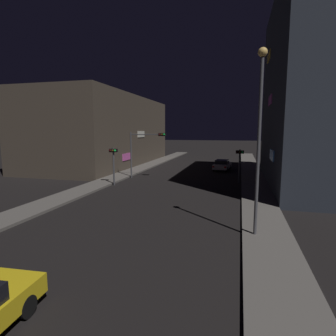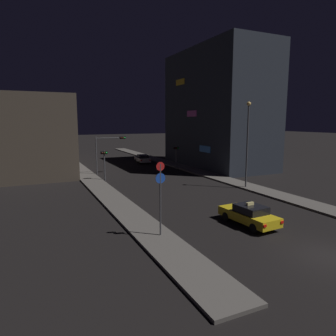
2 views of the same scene
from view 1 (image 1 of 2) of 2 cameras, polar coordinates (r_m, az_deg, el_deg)
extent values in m
cube|color=#5B5651|center=(33.37, -8.83, -1.26)|extent=(2.44, 67.04, 0.18)
cube|color=#5B5651|center=(30.69, 17.18, -2.31)|extent=(2.44, 67.04, 0.18)
cube|color=#473D33|center=(44.07, -12.90, 7.38)|extent=(11.79, 27.46, 10.24)
cube|color=#D859B2|center=(36.73, -8.46, 2.33)|extent=(0.08, 2.80, 0.90)
cube|color=white|center=(41.67, -5.57, 6.96)|extent=(0.08, 2.80, 0.90)
cube|color=#282D38|center=(29.86, 29.23, 13.70)|extent=(8.88, 19.20, 17.72)
cube|color=#337FE5|center=(25.16, 20.65, 2.52)|extent=(0.08, 2.80, 0.90)
cube|color=#D859B2|center=(29.04, 20.34, 12.98)|extent=(0.08, 2.80, 0.90)
cube|color=yellow|center=(33.64, 20.09, 20.79)|extent=(0.08, 2.80, 0.90)
cylinder|color=black|center=(9.64, -27.16, -24.10)|extent=(0.26, 0.65, 0.64)
cube|color=silver|center=(37.37, 11.15, 0.47)|extent=(2.27, 4.57, 0.60)
cube|color=black|center=(37.11, 11.12, 1.28)|extent=(1.79, 2.14, 0.50)
cube|color=red|center=(35.33, 9.34, 0.26)|extent=(0.25, 0.09, 0.16)
cube|color=red|center=(35.06, 11.74, 0.15)|extent=(0.25, 0.09, 0.16)
cylinder|color=black|center=(38.88, 10.32, 0.33)|extent=(0.29, 0.66, 0.64)
cylinder|color=black|center=(38.62, 12.65, 0.21)|extent=(0.29, 0.66, 0.64)
cylinder|color=black|center=(36.23, 9.52, -0.20)|extent=(0.29, 0.66, 0.64)
cylinder|color=black|center=(35.95, 12.02, -0.32)|extent=(0.29, 0.66, 0.64)
cylinder|color=#47474C|center=(31.00, -7.63, 2.65)|extent=(0.16, 0.16, 5.09)
cylinder|color=#47474C|center=(30.25, -4.52, 6.93)|extent=(3.61, 0.10, 0.10)
cube|color=black|center=(29.70, -1.20, 6.93)|extent=(0.80, 0.28, 0.32)
sphere|color=#3F0C0C|center=(29.60, -1.76, 6.93)|extent=(0.20, 0.20, 0.20)
sphere|color=#3F2D0C|center=(29.53, -1.29, 6.93)|extent=(0.20, 0.20, 0.20)
sphere|color=#19E54C|center=(29.47, -0.82, 6.93)|extent=(0.20, 0.20, 0.20)
cylinder|color=#47474C|center=(27.06, -11.15, 0.27)|extent=(0.16, 0.16, 3.63)
cube|color=black|center=(26.91, -11.23, 3.58)|extent=(0.80, 0.28, 0.32)
sphere|color=#3F0C0C|center=(26.86, -11.87, 3.55)|extent=(0.20, 0.20, 0.20)
sphere|color=#3F2D0C|center=(26.75, -11.40, 3.55)|extent=(0.20, 0.20, 0.20)
sphere|color=#19E54C|center=(26.64, -10.92, 3.54)|extent=(0.20, 0.20, 0.20)
cylinder|color=#47474C|center=(28.86, 14.52, 0.38)|extent=(0.16, 0.16, 3.37)
cube|color=black|center=(28.72, 14.62, 3.22)|extent=(0.80, 0.28, 0.32)
sphere|color=#3F0C0C|center=(28.54, 14.12, 3.21)|extent=(0.20, 0.20, 0.20)
sphere|color=#3F2D0C|center=(28.54, 14.62, 3.19)|extent=(0.20, 0.20, 0.20)
sphere|color=#19E54C|center=(28.54, 15.12, 3.17)|extent=(0.20, 0.20, 0.20)
cylinder|color=#47474C|center=(13.85, 18.17, 3.68)|extent=(0.16, 0.16, 8.41)
sphere|color=#F9C666|center=(14.26, 18.98, 21.69)|extent=(0.43, 0.43, 0.43)
camera|label=2|loc=(23.09, -105.61, 2.45)|focal=32.65mm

